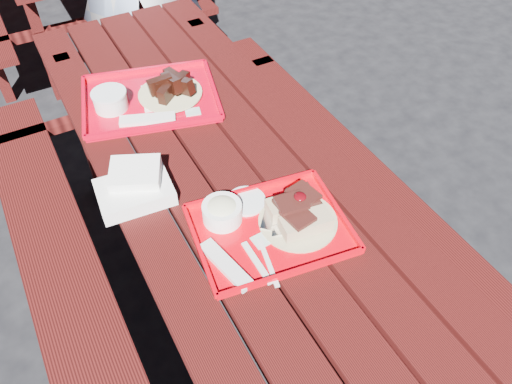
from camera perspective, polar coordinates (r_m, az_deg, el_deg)
ground at (r=2.15m, az=-1.97°, el=-12.58°), size 60.00×60.00×0.00m
picnic_table_near at (r=1.70m, az=-2.44°, el=-2.82°), size 1.41×2.40×0.75m
near_tray at (r=1.40m, az=1.34°, el=-3.19°), size 0.47×0.39×0.13m
far_tray at (r=1.88m, az=-12.25°, el=10.49°), size 0.56×0.48×0.08m
white_cloth at (r=1.52m, az=-13.67°, el=0.59°), size 0.23×0.20×0.09m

